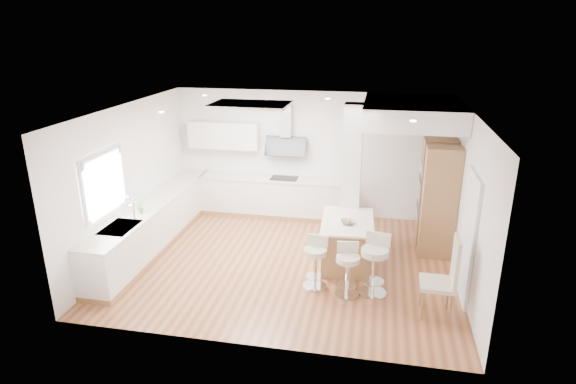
% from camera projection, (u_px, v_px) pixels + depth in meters
% --- Properties ---
extents(ground, '(6.00, 6.00, 0.00)m').
position_uv_depth(ground, '(287.00, 262.00, 8.88)').
color(ground, '#A0603B').
rests_on(ground, ground).
extents(ceiling, '(6.00, 5.00, 0.02)m').
position_uv_depth(ceiling, '(287.00, 262.00, 8.88)').
color(ceiling, white).
rests_on(ceiling, ground).
extents(wall_back, '(6.00, 0.04, 2.80)m').
position_uv_depth(wall_back, '(309.00, 154.00, 10.73)').
color(wall_back, white).
rests_on(wall_back, ground).
extents(wall_left, '(0.04, 5.00, 2.80)m').
position_uv_depth(wall_left, '(130.00, 180.00, 8.95)').
color(wall_left, white).
rests_on(wall_left, ground).
extents(wall_right, '(0.04, 5.00, 2.80)m').
position_uv_depth(wall_right, '(467.00, 201.00, 7.88)').
color(wall_right, white).
rests_on(wall_right, ground).
extents(skylight, '(4.10, 2.10, 0.06)m').
position_uv_depth(skylight, '(251.00, 105.00, 8.66)').
color(skylight, white).
rests_on(skylight, ground).
extents(window_left, '(0.06, 1.28, 1.07)m').
position_uv_depth(window_left, '(103.00, 180.00, 8.01)').
color(window_left, white).
rests_on(window_left, ground).
extents(doorway_right, '(0.05, 1.00, 2.10)m').
position_uv_depth(doorway_right, '(468.00, 239.00, 7.46)').
color(doorway_right, '#403932').
rests_on(doorway_right, ground).
extents(counter_left, '(0.63, 4.50, 1.35)m').
position_uv_depth(counter_left, '(155.00, 223.00, 9.42)').
color(counter_left, '#9D7043').
rests_on(counter_left, ground).
extents(counter_back, '(3.62, 0.63, 2.50)m').
position_uv_depth(counter_back, '(267.00, 186.00, 10.87)').
color(counter_back, '#9D7043').
rests_on(counter_back, ground).
extents(pillar, '(0.35, 0.35, 2.80)m').
position_uv_depth(pillar, '(351.00, 177.00, 9.11)').
color(pillar, white).
rests_on(pillar, ground).
extents(soffit, '(1.78, 2.20, 0.40)m').
position_uv_depth(soffit, '(412.00, 112.00, 8.94)').
color(soffit, white).
rests_on(soffit, ground).
extents(oven_column, '(0.63, 1.21, 2.10)m').
position_uv_depth(oven_column, '(437.00, 196.00, 9.19)').
color(oven_column, '#9D7043').
rests_on(oven_column, ground).
extents(peninsula, '(0.98, 1.42, 0.90)m').
position_uv_depth(peninsula, '(347.00, 242.00, 8.70)').
color(peninsula, '#9D7043').
rests_on(peninsula, ground).
extents(bar_stool_a, '(0.45, 0.45, 0.89)m').
position_uv_depth(bar_stool_a, '(315.00, 260.00, 7.88)').
color(bar_stool_a, silver).
rests_on(bar_stool_a, ground).
extents(bar_stool_b, '(0.45, 0.45, 0.88)m').
position_uv_depth(bar_stool_b, '(348.00, 267.00, 7.63)').
color(bar_stool_b, silver).
rests_on(bar_stool_b, ground).
extents(bar_stool_c, '(0.56, 0.56, 1.02)m').
position_uv_depth(bar_stool_c, '(375.00, 262.00, 7.65)').
color(bar_stool_c, silver).
rests_on(bar_stool_c, ground).
extents(dining_chair, '(0.50, 0.50, 1.28)m').
position_uv_depth(dining_chair, '(446.00, 275.00, 7.02)').
color(dining_chair, beige).
rests_on(dining_chair, ground).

